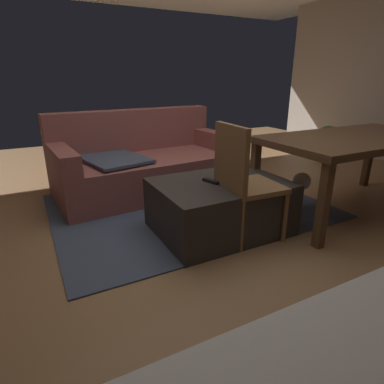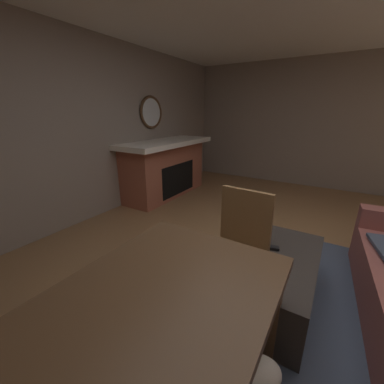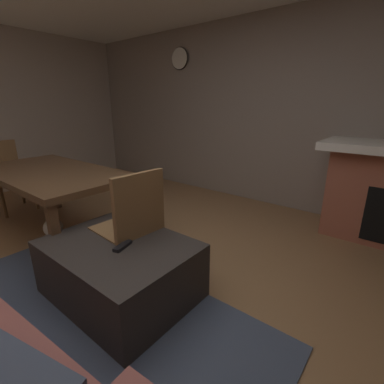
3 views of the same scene
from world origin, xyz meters
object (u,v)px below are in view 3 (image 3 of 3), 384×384
at_px(tv_remote, 123,246).
at_px(dining_chair_east, 6,172).
at_px(ottoman_coffee_table, 120,269).
at_px(wall_clock, 180,58).
at_px(dining_table, 51,177).
at_px(small_dog, 49,245).
at_px(dining_chair_west, 132,221).

bearing_deg(tv_remote, dining_chair_east, -19.99).
xyz_separation_m(ottoman_coffee_table, dining_chair_east, (2.68, -0.20, 0.30)).
bearing_deg(wall_clock, dining_table, 96.69).
bearing_deg(dining_chair_east, small_dog, 169.69).
relative_size(tv_remote, dining_chair_west, 0.17).
height_order(tv_remote, wall_clock, wall_clock).
bearing_deg(tv_remote, small_dog, -8.49).
xyz_separation_m(dining_table, small_dog, (-0.51, 0.34, -0.48)).
distance_m(dining_table, dining_chair_west, 1.31).
bearing_deg(ottoman_coffee_table, dining_chair_west, -70.74).
distance_m(tv_remote, dining_chair_east, 2.76).
height_order(tv_remote, dining_chair_east, dining_chair_east).
bearing_deg(ottoman_coffee_table, small_dog, 8.88).
distance_m(ottoman_coffee_table, wall_clock, 3.62).
relative_size(tv_remote, small_dog, 0.35).
bearing_deg(small_dog, dining_chair_east, -10.31).
xyz_separation_m(ottoman_coffee_table, small_dog, (0.86, 0.13, -0.03)).
bearing_deg(dining_chair_east, wall_clock, -112.85).
distance_m(tv_remote, wall_clock, 3.56).
bearing_deg(dining_chair_west, ottoman_coffee_table, 109.26).
bearing_deg(small_dog, ottoman_coffee_table, -171.12).
relative_size(ottoman_coffee_table, tv_remote, 6.69).
xyz_separation_m(dining_chair_east, small_dog, (-1.82, 0.33, -0.33)).
relative_size(ottoman_coffee_table, small_dog, 2.37).
xyz_separation_m(tv_remote, dining_table, (1.45, -0.22, 0.22)).
relative_size(dining_chair_east, small_dog, 2.06).
distance_m(dining_chair_west, wall_clock, 3.29).
bearing_deg(dining_chair_east, dining_table, -179.76).
relative_size(dining_table, dining_chair_east, 1.96).
bearing_deg(dining_table, tv_remote, 171.36).
height_order(tv_remote, dining_table, dining_table).
distance_m(ottoman_coffee_table, dining_chair_west, 0.37).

